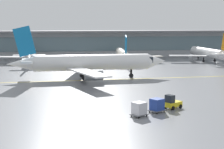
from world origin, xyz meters
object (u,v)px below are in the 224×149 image
gate_airplane_3 (122,54)px  taxiing_regional_jet (90,63)px  gate_airplane_4 (208,53)px  cargo_dolly_trailing (139,109)px  gate_airplane_2 (30,54)px  cargo_dolly_lead (157,105)px  baggage_tug (172,103)px

gate_airplane_3 → taxiing_regional_jet: 33.29m
gate_airplane_4 → cargo_dolly_trailing: gate_airplane_4 is taller
gate_airplane_3 → taxiing_regional_jet: size_ratio=0.76×
gate_airplane_2 → cargo_dolly_trailing: (18.54, -67.98, -1.95)m
taxiing_regional_jet → cargo_dolly_lead: 32.91m
gate_airplane_3 → cargo_dolly_lead: gate_airplane_3 is taller
taxiing_regional_jet → baggage_tug: taxiing_regional_jet is taller
gate_airplane_4 → taxiing_regional_jet: (-40.93, -30.64, 0.73)m
gate_airplane_3 → cargo_dolly_trailing: size_ratio=10.41×
cargo_dolly_lead → cargo_dolly_trailing: 3.51m
gate_airplane_4 → baggage_tug: gate_airplane_4 is taller
gate_airplane_4 → baggage_tug: bearing=150.7°
gate_airplane_2 → gate_airplane_4: size_ratio=1.06×
cargo_dolly_lead → cargo_dolly_trailing: size_ratio=1.00×
gate_airplane_4 → cargo_dolly_trailing: size_ratio=10.81×
gate_airplane_3 → baggage_tug: gate_airplane_3 is taller
gate_airplane_2 → gate_airplane_3: bearing=-98.9°
gate_airplane_2 → baggage_tug: bearing=-161.6°
taxiing_regional_jet → gate_airplane_4: bearing=34.7°
taxiing_regional_jet → cargo_dolly_lead: bearing=-81.1°
gate_airplane_3 → cargo_dolly_trailing: (-9.62, -64.72, -1.66)m
gate_airplane_2 → taxiing_regional_jet: (15.21, -33.91, 0.55)m
gate_airplane_2 → gate_airplane_4: gate_airplane_2 is taller
gate_airplane_4 → cargo_dolly_trailing: 74.86m
taxiing_regional_jet → cargo_dolly_lead: (6.30, -32.21, -2.50)m
gate_airplane_3 → baggage_tug: 61.28m
gate_airplane_3 → gate_airplane_4: gate_airplane_4 is taller
gate_airplane_2 → cargo_dolly_trailing: bearing=-167.0°
cargo_dolly_lead → gate_airplane_4: bearing=29.1°
gate_airplane_3 → cargo_dolly_trailing: bearing=176.8°
gate_airplane_2 → cargo_dolly_trailing: gate_airplane_2 is taller
baggage_tug → cargo_dolly_trailing: size_ratio=1.12×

